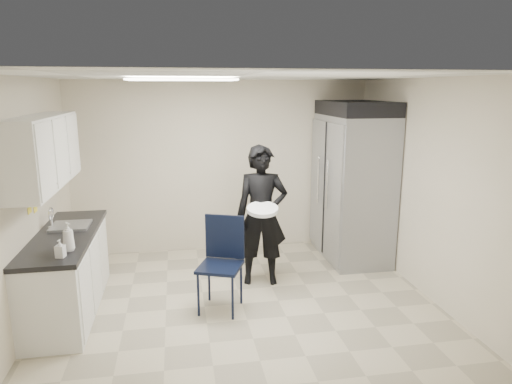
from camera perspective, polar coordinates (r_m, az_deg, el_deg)
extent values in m
plane|color=#B9AD91|center=(5.53, -1.77, -13.78)|extent=(4.50, 4.50, 0.00)
plane|color=white|center=(4.94, -1.98, 14.26)|extent=(4.50, 4.50, 0.00)
plane|color=beige|center=(7.03, -4.20, 3.18)|extent=(4.50, 0.00, 4.50)
plane|color=beige|center=(5.27, -26.89, -1.49)|extent=(0.00, 4.00, 4.00)
plane|color=beige|center=(5.83, 20.58, 0.37)|extent=(0.00, 4.00, 4.00)
cube|color=white|center=(5.29, -9.25, 13.69)|extent=(1.20, 0.60, 0.02)
cube|color=silver|center=(5.63, -22.45, -9.50)|extent=(0.60, 1.90, 0.86)
cube|color=black|center=(5.48, -22.86, -5.08)|extent=(0.64, 1.95, 0.05)
cube|color=gray|center=(5.71, -22.12, -4.46)|extent=(0.42, 0.40, 0.14)
cylinder|color=silver|center=(5.72, -24.20, -3.07)|extent=(0.02, 0.02, 0.24)
cube|color=silver|center=(5.32, -25.05, 4.59)|extent=(0.35, 1.80, 0.75)
cube|color=black|center=(6.46, -22.90, 4.22)|extent=(0.22, 0.30, 0.35)
cube|color=yellow|center=(5.38, -26.45, -2.05)|extent=(0.00, 0.12, 0.07)
cube|color=yellow|center=(5.57, -25.85, -1.93)|extent=(0.00, 0.12, 0.07)
cube|color=gray|center=(6.82, 11.97, 0.49)|extent=(0.80, 1.35, 2.10)
cube|color=black|center=(6.67, 12.44, 10.18)|extent=(0.80, 1.35, 0.20)
cube|color=black|center=(5.20, -4.54, -9.33)|extent=(0.60, 0.60, 1.03)
imported|color=black|center=(5.80, 0.71, -2.96)|extent=(0.71, 0.53, 1.79)
cylinder|color=white|center=(5.52, 0.82, -2.18)|extent=(0.43, 0.43, 0.05)
imported|color=silver|center=(4.86, -22.43, -5.19)|extent=(0.16, 0.16, 0.29)
imported|color=silver|center=(4.72, -23.29, -6.50)|extent=(0.09, 0.10, 0.18)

